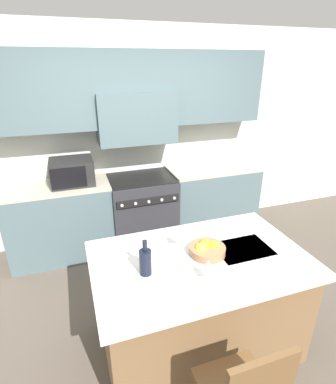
{
  "coord_description": "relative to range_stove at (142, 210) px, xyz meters",
  "views": [
    {
      "loc": [
        -0.82,
        -1.83,
        2.26
      ],
      "look_at": [
        0.02,
        0.61,
        1.14
      ],
      "focal_mm": 28.0,
      "sensor_mm": 36.0,
      "label": 1
    }
  ],
  "objects": [
    {
      "name": "back_cabinetry",
      "position": [
        -0.0,
        0.28,
        1.12
      ],
      "size": [
        10.0,
        0.46,
        2.7
      ],
      "color": "silver",
      "rests_on": "ground_plane"
    },
    {
      "name": "kitchen_island",
      "position": [
        0.03,
        -1.74,
        -0.01
      ],
      "size": [
        1.64,
        1.02,
        0.89
      ],
      "color": "brown",
      "rests_on": "ground_plane"
    },
    {
      "name": "back_counter",
      "position": [
        -0.0,
        0.02,
        0.01
      ],
      "size": [
        3.24,
        0.62,
        0.94
      ],
      "color": "#4C6066",
      "rests_on": "ground_plane"
    },
    {
      "name": "microwave",
      "position": [
        -0.81,
        0.02,
        0.63
      ],
      "size": [
        0.48,
        0.42,
        0.29
      ],
      "color": "black",
      "rests_on": "back_counter"
    },
    {
      "name": "range_stove",
      "position": [
        0.0,
        0.0,
        0.0
      ],
      "size": [
        0.82,
        0.7,
        0.93
      ],
      "color": "#2D2D33",
      "rests_on": "ground_plane"
    },
    {
      "name": "wine_glass_far",
      "position": [
        -0.08,
        -1.54,
        0.54
      ],
      "size": [
        0.08,
        0.08,
        0.16
      ],
      "color": "white",
      "rests_on": "kitchen_island"
    },
    {
      "name": "fruit_bowl",
      "position": [
        0.1,
        -1.71,
        0.47
      ],
      "size": [
        0.28,
        0.28,
        0.1
      ],
      "color": "#996B47",
      "rests_on": "kitchen_island"
    },
    {
      "name": "ground_plane",
      "position": [
        -0.0,
        -1.62,
        -0.46
      ],
      "size": [
        10.0,
        10.0,
        0.0
      ],
      "primitive_type": "plane",
      "color": "brown"
    },
    {
      "name": "wine_glass_near",
      "position": [
        -0.03,
        -1.99,
        0.54
      ],
      "size": [
        0.08,
        0.08,
        0.16
      ],
      "color": "white",
      "rests_on": "kitchen_island"
    },
    {
      "name": "wine_bottle",
      "position": [
        -0.41,
        -1.79,
        0.53
      ],
      "size": [
        0.09,
        0.09,
        0.27
      ],
      "color": "black",
      "rests_on": "kitchen_island"
    }
  ]
}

